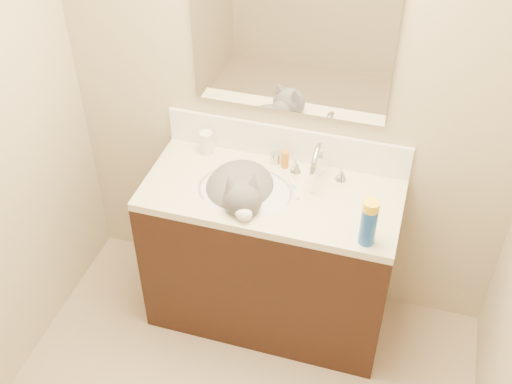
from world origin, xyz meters
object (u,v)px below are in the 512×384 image
Objects in this scene: basin at (245,202)px; amber_bottle at (285,159)px; vanity_cabinet at (270,259)px; spray_can at (368,226)px; cat at (241,193)px; pill_bottle at (206,143)px; silver_jar at (276,158)px; faucet at (317,166)px.

amber_bottle reaches higher than basin.
spray_can is (0.47, -0.21, 0.54)m from vanity_cabinet.
basin is 0.90× the size of cat.
cat reaches higher than vanity_cabinet.
amber_bottle is at bearing 59.24° from basin.
basin is at bearing -10.67° from cat.
pill_bottle is 2.05× the size of silver_jar.
faucet is at bearing -6.07° from pill_bottle.
pill_bottle is 0.35m from silver_jar.
cat reaches higher than pill_bottle.
pill_bottle reaches higher than silver_jar.
silver_jar is at bearing 71.58° from basin.
silver_jar is at bearing 157.96° from amber_bottle.
faucet is 1.50× the size of spray_can.
amber_bottle is (0.05, -0.02, 0.02)m from silver_jar.
faucet is at bearing -18.65° from amber_bottle.
spray_can is at bearing -49.77° from faucet.
silver_jar is 0.66m from spray_can.
spray_can is at bearing -23.72° from vanity_cabinet.
basin is at bearing -40.26° from pill_bottle.
vanity_cabinet is 20.99× the size of silver_jar.
basin is 0.64m from spray_can.
faucet is 0.18m from amber_bottle.
spray_can is (0.51, -0.42, 0.06)m from silver_jar.
spray_can reaches higher than vanity_cabinet.
pill_bottle reaches higher than amber_bottle.
amber_bottle is 0.49× the size of spray_can.
faucet reaches higher than silver_jar.
pill_bottle is at bearing 179.41° from amber_bottle.
cat is (-0.02, -0.00, 0.05)m from basin.
basin is 0.28m from silver_jar.
vanity_cabinet is 0.58m from faucet.
amber_bottle is at bearing 86.15° from vanity_cabinet.
amber_bottle is at bearing -0.59° from pill_bottle.
basin is at bearing -150.88° from faucet.
cat is at bearing -168.80° from basin.
vanity_cabinet is at bearing -79.79° from silver_jar.
cat is 0.27m from silver_jar.
spray_can is at bearing -25.20° from pill_bottle.
spray_can reaches higher than basin.
basin is at bearing 163.33° from spray_can.
vanity_cabinet is 0.46m from cat.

